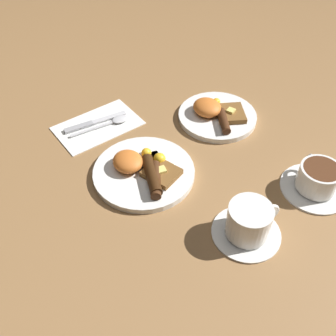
# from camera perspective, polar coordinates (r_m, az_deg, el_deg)

# --- Properties ---
(ground_plane) EXTENTS (3.00, 3.00, 0.00)m
(ground_plane) POSITION_cam_1_polar(r_m,az_deg,el_deg) (0.93, -3.49, -0.96)
(ground_plane) COLOR olive
(breakfast_plate_near) EXTENTS (0.24, 0.24, 0.05)m
(breakfast_plate_near) POSITION_cam_1_polar(r_m,az_deg,el_deg) (0.92, -3.46, -0.35)
(breakfast_plate_near) COLOR white
(breakfast_plate_near) RESTS_ON ground_plane
(breakfast_plate_far) EXTENTS (0.21, 0.21, 0.05)m
(breakfast_plate_far) POSITION_cam_1_polar(r_m,az_deg,el_deg) (1.08, 7.05, 7.78)
(breakfast_plate_far) COLOR white
(breakfast_plate_far) RESTS_ON ground_plane
(teacup_near) EXTENTS (0.14, 0.14, 0.08)m
(teacup_near) POSITION_cam_1_polar(r_m,az_deg,el_deg) (0.80, 11.64, -7.83)
(teacup_near) COLOR white
(teacup_near) RESTS_ON ground_plane
(teacup_far) EXTENTS (0.16, 0.16, 0.07)m
(teacup_far) POSITION_cam_1_polar(r_m,az_deg,el_deg) (0.94, 20.89, -1.64)
(teacup_far) COLOR white
(teacup_far) RESTS_ON ground_plane
(napkin) EXTENTS (0.15, 0.23, 0.01)m
(napkin) POSITION_cam_1_polar(r_m,az_deg,el_deg) (1.07, -10.13, 6.11)
(napkin) COLOR white
(napkin) RESTS_ON ground_plane
(knife) EXTENTS (0.03, 0.17, 0.01)m
(knife) POSITION_cam_1_polar(r_m,az_deg,el_deg) (1.08, -10.96, 6.45)
(knife) COLOR silver
(knife) RESTS_ON napkin
(spoon) EXTENTS (0.04, 0.17, 0.01)m
(spoon) POSITION_cam_1_polar(r_m,az_deg,el_deg) (1.07, -7.84, 6.75)
(spoon) COLOR silver
(spoon) RESTS_ON napkin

